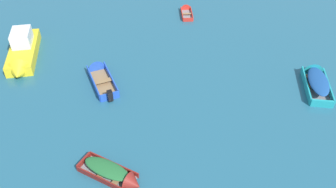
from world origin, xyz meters
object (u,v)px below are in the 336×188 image
rowboat_red_near_camera (186,11)px  motor_launch_yellow_distant_center (22,53)px  rowboat_turquoise_outer_right (316,78)px  rowboat_blue_cluster_outer (99,74)px  rowboat_maroon_back_row_left (117,175)px

rowboat_red_near_camera → motor_launch_yellow_distant_center: bearing=-151.9°
rowboat_turquoise_outer_right → rowboat_red_near_camera: rowboat_turquoise_outer_right is taller
rowboat_blue_cluster_outer → rowboat_red_near_camera: (7.47, 9.89, -0.09)m
rowboat_blue_cluster_outer → motor_launch_yellow_distant_center: bearing=156.4°
rowboat_maroon_back_row_left → motor_launch_yellow_distant_center: motor_launch_yellow_distant_center is taller
rowboat_turquoise_outer_right → motor_launch_yellow_distant_center: 22.07m
rowboat_blue_cluster_outer → rowboat_maroon_back_row_left: bearing=-79.7°
rowboat_turquoise_outer_right → rowboat_maroon_back_row_left: 15.72m
rowboat_blue_cluster_outer → rowboat_red_near_camera: 12.39m
rowboat_turquoise_outer_right → motor_launch_yellow_distant_center: (-21.61, 4.45, 0.23)m
rowboat_maroon_back_row_left → motor_launch_yellow_distant_center: (-7.80, 11.96, 0.34)m
rowboat_maroon_back_row_left → rowboat_blue_cluster_outer: size_ratio=0.81×
rowboat_turquoise_outer_right → rowboat_red_near_camera: size_ratio=1.65×
rowboat_turquoise_outer_right → motor_launch_yellow_distant_center: size_ratio=0.71×
rowboat_turquoise_outer_right → rowboat_blue_cluster_outer: bearing=173.4°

